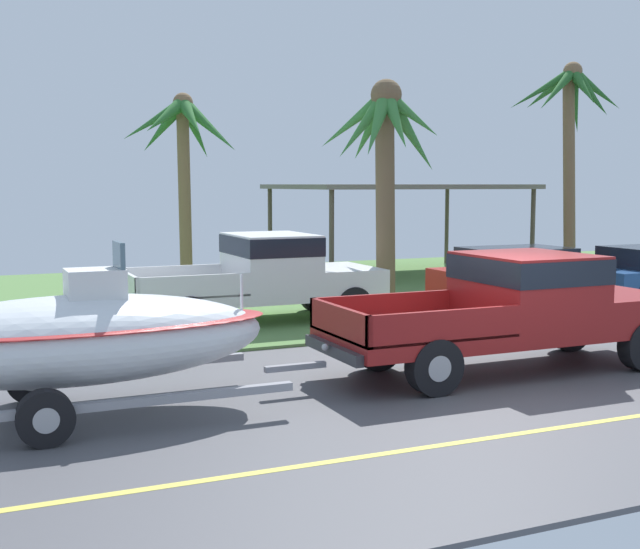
{
  "coord_description": "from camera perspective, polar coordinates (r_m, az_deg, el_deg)",
  "views": [
    {
      "loc": [
        -6.97,
        -9.4,
        2.9
      ],
      "look_at": [
        -1.8,
        2.35,
        1.49
      ],
      "focal_mm": 46.18,
      "sensor_mm": 36.0,
      "label": 1
    }
  ],
  "objects": [
    {
      "name": "palm_tree_mid",
      "position": [
        23.48,
        -9.39,
        9.39
      ],
      "size": [
        3.42,
        3.26,
        5.43
      ],
      "color": "brown",
      "rests_on": "ground"
    },
    {
      "name": "pickup_truck_towing",
      "position": [
        13.28,
        14.0,
        -2.05
      ],
      "size": [
        6.0,
        1.99,
        1.82
      ],
      "color": "maroon",
      "rests_on": "ground"
    },
    {
      "name": "carport_awning",
      "position": [
        26.1,
        5.39,
        5.96
      ],
      "size": [
        7.27,
        5.33,
        2.89
      ],
      "color": "#4C4238",
      "rests_on": "ground"
    },
    {
      "name": "parked_sedan_far",
      "position": [
        20.54,
        13.77,
        -0.13
      ],
      "size": [
        4.39,
        1.91,
        1.38
      ],
      "color": "#B21E19",
      "rests_on": "ground"
    },
    {
      "name": "parked_pickup_background",
      "position": [
        17.18,
        -3.54,
        0.05
      ],
      "size": [
        5.52,
        2.11,
        1.87
      ],
      "color": "silver",
      "rests_on": "ground"
    },
    {
      "name": "ground",
      "position": [
        19.32,
        -2.34,
        -2.39
      ],
      "size": [
        36.0,
        22.0,
        0.11
      ],
      "color": "#4C4C51"
    },
    {
      "name": "palm_tree_near_left",
      "position": [
        23.99,
        16.92,
        10.41
      ],
      "size": [
        3.4,
        3.1,
        6.22
      ],
      "color": "brown",
      "rests_on": "ground"
    },
    {
      "name": "palm_tree_near_right",
      "position": [
        18.63,
        4.49,
        9.01
      ],
      "size": [
        2.61,
        2.78,
        5.22
      ],
      "color": "brown",
      "rests_on": "ground"
    },
    {
      "name": "boat_on_trailer",
      "position": [
        10.62,
        -16.62,
        -4.3
      ],
      "size": [
        6.04,
        2.28,
        2.19
      ],
      "color": "gray",
      "rests_on": "ground"
    }
  ]
}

